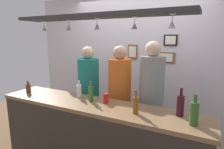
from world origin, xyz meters
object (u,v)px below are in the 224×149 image
at_px(person_right_grey_shirt, 151,92).
at_px(picture_frame_lower_pair, 166,58).
at_px(bottle_beer_brown_stubby, 28,88).
at_px(picture_frame_crest, 133,52).
at_px(picture_frame_upper_small, 170,40).
at_px(person_middle_orange_shirt, 120,91).
at_px(bottle_beer_amber_tall, 136,104).
at_px(bottle_wine_dark_red, 180,105).
at_px(bottle_champagne_green, 194,113).
at_px(drink_can, 106,98).
at_px(bottle_soda_clear, 79,91).
at_px(bottle_beer_green_import, 91,93).
at_px(person_left_teal_shirt, 89,88).

bearing_deg(person_right_grey_shirt, picture_frame_lower_pair, 89.65).
xyz_separation_m(bottle_beer_brown_stubby, picture_frame_crest, (1.05, 1.46, 0.47)).
relative_size(picture_frame_upper_small, picture_frame_crest, 0.85).
height_order(person_middle_orange_shirt, bottle_beer_brown_stubby, person_middle_orange_shirt).
distance_m(bottle_beer_amber_tall, picture_frame_lower_pair, 1.50).
bearing_deg(person_middle_orange_shirt, person_right_grey_shirt, 0.00).
xyz_separation_m(bottle_wine_dark_red, picture_frame_crest, (-1.05, 1.30, 0.42)).
relative_size(bottle_champagne_green, picture_frame_upper_small, 1.36).
height_order(person_right_grey_shirt, drink_can, person_right_grey_shirt).
height_order(person_middle_orange_shirt, bottle_soda_clear, person_middle_orange_shirt).
bearing_deg(picture_frame_upper_small, bottle_beer_green_import, -117.40).
distance_m(bottle_beer_brown_stubby, picture_frame_lower_pair, 2.24).
bearing_deg(bottle_beer_brown_stubby, person_left_teal_shirt, 47.53).
height_order(person_right_grey_shirt, bottle_champagne_green, person_right_grey_shirt).
height_order(bottle_beer_green_import, picture_frame_upper_small, picture_frame_upper_small).
relative_size(bottle_champagne_green, bottle_wine_dark_red, 1.00).
xyz_separation_m(person_right_grey_shirt, bottle_champagne_green, (0.60, -0.67, 0.06)).
xyz_separation_m(bottle_beer_amber_tall, drink_can, (-0.44, 0.14, -0.04)).
height_order(bottle_champagne_green, bottle_wine_dark_red, same).
bearing_deg(bottle_beer_brown_stubby, drink_can, 6.79).
height_order(bottle_champagne_green, picture_frame_crest, picture_frame_crest).
distance_m(person_left_teal_shirt, bottle_beer_amber_tall, 1.25).
height_order(bottle_champagne_green, bottle_beer_amber_tall, bottle_champagne_green).
bearing_deg(bottle_soda_clear, person_right_grey_shirt, 29.20).
bearing_deg(bottle_beer_amber_tall, drink_can, 162.64).
bearing_deg(bottle_soda_clear, picture_frame_crest, 78.30).
distance_m(bottle_wine_dark_red, picture_frame_upper_small, 1.50).
bearing_deg(picture_frame_upper_small, bottle_beer_amber_tall, -91.99).
relative_size(bottle_beer_brown_stubby, drink_can, 1.48).
xyz_separation_m(bottle_beer_amber_tall, bottle_wine_dark_red, (0.44, 0.15, 0.02)).
bearing_deg(drink_can, person_middle_orange_shirt, 96.21).
xyz_separation_m(bottle_wine_dark_red, picture_frame_lower_pair, (-0.45, 1.30, 0.35)).
distance_m(bottle_beer_amber_tall, bottle_wine_dark_red, 0.46).
height_order(person_middle_orange_shirt, picture_frame_upper_small, picture_frame_upper_small).
xyz_separation_m(bottle_beer_amber_tall, picture_frame_upper_small, (0.05, 1.45, 0.66)).
relative_size(person_right_grey_shirt, bottle_beer_green_import, 6.79).
distance_m(person_middle_orange_shirt, bottle_wine_dark_red, 1.07).
bearing_deg(picture_frame_crest, person_left_teal_shirt, -118.96).
xyz_separation_m(bottle_soda_clear, picture_frame_lower_pair, (0.87, 1.28, 0.37)).
xyz_separation_m(bottle_soda_clear, drink_can, (0.44, -0.04, -0.03)).
bearing_deg(bottle_champagne_green, picture_frame_upper_small, 109.95).
bearing_deg(bottle_beer_amber_tall, picture_frame_crest, 112.99).
bearing_deg(bottle_beer_amber_tall, bottle_wine_dark_red, 18.82).
xyz_separation_m(bottle_champagne_green, bottle_beer_brown_stubby, (-2.25, 0.01, -0.05)).
relative_size(person_left_teal_shirt, person_middle_orange_shirt, 0.99).
relative_size(person_middle_orange_shirt, picture_frame_crest, 6.52).
bearing_deg(bottle_champagne_green, bottle_beer_brown_stubby, 179.76).
relative_size(person_left_teal_shirt, picture_frame_lower_pair, 5.57).
distance_m(picture_frame_upper_small, picture_frame_crest, 0.70).
height_order(bottle_champagne_green, drink_can, bottle_champagne_green).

